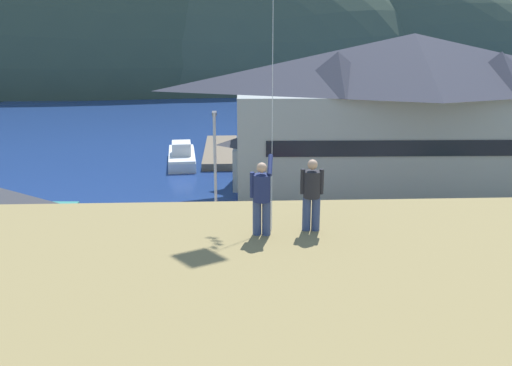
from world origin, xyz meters
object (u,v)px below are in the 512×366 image
at_px(moored_boat_wharfside, 182,157).
at_px(parking_light_pole, 215,170).
at_px(harbor_lodge, 410,109).
at_px(person_companion, 312,193).
at_px(moored_boat_outer_mooring, 255,140).
at_px(parked_car_corner_spot, 292,315).
at_px(wharf_dock, 221,152).
at_px(person_kite_flyer, 262,196).
at_px(parked_car_mid_row_center, 303,252).
at_px(storage_shed_waterside, 271,155).
at_px(parked_car_front_row_end, 470,308).

xyz_separation_m(moored_boat_wharfside, parking_light_pole, (3.63, -19.44, 3.68)).
xyz_separation_m(harbor_lodge, person_companion, (-11.50, -28.38, 2.14)).
height_order(moored_boat_wharfside, parking_light_pole, parking_light_pole).
height_order(moored_boat_outer_mooring, parked_car_corner_spot, moored_boat_outer_mooring).
xyz_separation_m(wharf_dock, parking_light_pole, (0.10, -23.04, 4.06)).
height_order(harbor_lodge, moored_boat_outer_mooring, harbor_lodge).
xyz_separation_m(person_kite_flyer, person_companion, (1.20, 0.24, -0.02)).
bearing_deg(parked_car_mid_row_center, person_companion, -97.20).
relative_size(harbor_lodge, storage_shed_waterside, 4.19).
relative_size(moored_boat_wharfside, parked_car_corner_spot, 1.78).
xyz_separation_m(parked_car_front_row_end, person_companion, (-7.74, -7.46, 7.25)).
bearing_deg(parked_car_corner_spot, person_companion, -93.37).
distance_m(moored_boat_wharfside, person_kite_flyer, 38.31).
bearing_deg(person_kite_flyer, wharf_dock, 92.40).
xyz_separation_m(storage_shed_waterside, parked_car_mid_row_center, (0.49, -16.01, -1.39)).
xyz_separation_m(storage_shed_waterside, moored_boat_wharfside, (-7.65, 7.42, -1.74)).
distance_m(harbor_lodge, moored_boat_wharfside, 20.61).
relative_size(wharf_dock, person_companion, 7.47).
height_order(parked_car_corner_spot, person_companion, person_companion).
distance_m(harbor_lodge, storage_shed_waterside, 11.00).
bearing_deg(storage_shed_waterside, parked_car_mid_row_center, -88.24).
bearing_deg(parked_car_front_row_end, harbor_lodge, 79.83).
height_order(moored_boat_outer_mooring, parking_light_pole, parking_light_pole).
bearing_deg(harbor_lodge, person_kite_flyer, -113.93).
xyz_separation_m(parked_car_mid_row_center, person_companion, (-1.71, -13.51, 7.25)).
bearing_deg(parked_car_front_row_end, parked_car_corner_spot, -177.76).
xyz_separation_m(parked_car_front_row_end, parking_light_pole, (-10.55, 10.05, 3.34)).
xyz_separation_m(parked_car_corner_spot, person_kite_flyer, (-1.62, -7.41, 7.27)).
xyz_separation_m(moored_boat_wharfside, person_companion, (6.43, -36.94, 7.59)).
bearing_deg(parked_car_corner_spot, storage_shed_waterside, 87.97).
distance_m(moored_boat_outer_mooring, person_kite_flyer, 45.10).
xyz_separation_m(parked_car_mid_row_center, parking_light_pole, (-4.51, 4.00, 3.34)).
xyz_separation_m(wharf_dock, parked_car_mid_row_center, (4.61, -27.03, 0.71)).
height_order(harbor_lodge, moored_boat_wharfside, harbor_lodge).
bearing_deg(harbor_lodge, parked_car_front_row_end, -100.17).
distance_m(storage_shed_waterside, moored_boat_wharfside, 10.80).
height_order(moored_boat_wharfside, person_kite_flyer, person_kite_flyer).
bearing_deg(person_kite_flyer, parked_car_corner_spot, 77.67).
relative_size(wharf_dock, parked_car_mid_row_center, 3.03).
xyz_separation_m(moored_boat_outer_mooring, person_kite_flyer, (-1.74, -44.42, 7.61)).
xyz_separation_m(moored_boat_wharfside, parked_car_mid_row_center, (8.14, -23.44, 0.34)).
xyz_separation_m(harbor_lodge, parking_light_pole, (-14.30, -10.87, -1.77)).
height_order(moored_boat_outer_mooring, person_companion, person_companion).
height_order(parked_car_corner_spot, person_kite_flyer, person_kite_flyer).
xyz_separation_m(parked_car_front_row_end, person_kite_flyer, (-8.94, -7.69, 7.27)).
bearing_deg(wharf_dock, moored_boat_outer_mooring, 46.57).
relative_size(harbor_lodge, person_companion, 15.83).
relative_size(wharf_dock, moored_boat_wharfside, 1.71).
relative_size(parked_car_mid_row_center, person_companion, 2.47).
xyz_separation_m(harbor_lodge, parked_car_corner_spot, (-11.08, -21.20, -5.11)).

